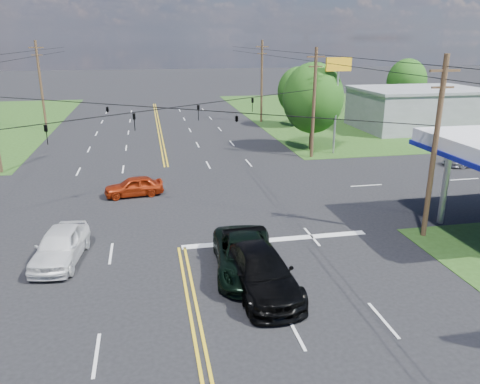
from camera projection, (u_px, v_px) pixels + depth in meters
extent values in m
plane|color=black|center=(172.00, 198.00, 31.35)|extent=(280.00, 280.00, 0.00)
cube|color=#234215|center=(402.00, 112.00, 67.66)|extent=(46.00, 48.00, 0.03)
cube|color=silver|center=(276.00, 240.00, 24.83)|extent=(10.00, 0.50, 0.02)
cube|color=slate|center=(418.00, 110.00, 54.86)|extent=(14.00, 10.00, 4.40)
cylinder|color=#A5A5AA|center=(445.00, 184.00, 26.42)|extent=(0.36, 0.36, 4.65)
cylinder|color=#3A2618|center=(434.00, 150.00, 23.89)|extent=(0.28, 0.28, 9.50)
cube|color=#3A2618|center=(445.00, 71.00, 22.66)|extent=(1.60, 0.12, 0.12)
cube|color=#3A2618|center=(443.00, 87.00, 22.91)|extent=(1.20, 0.10, 0.10)
cylinder|color=#3A2618|center=(314.00, 104.00, 40.66)|extent=(0.28, 0.28, 9.50)
cube|color=#3A2618|center=(316.00, 57.00, 39.42)|extent=(1.60, 0.12, 0.12)
cube|color=#3A2618|center=(316.00, 67.00, 39.67)|extent=(1.20, 0.10, 0.10)
cylinder|color=#3A2618|center=(41.00, 86.00, 53.44)|extent=(0.28, 0.28, 10.00)
cube|color=#3A2618|center=(36.00, 48.00, 52.13)|extent=(1.60, 0.12, 0.12)
cube|color=#3A2618|center=(37.00, 55.00, 52.38)|extent=(1.20, 0.10, 0.10)
cylinder|color=#3A2618|center=(262.00, 82.00, 58.28)|extent=(0.28, 0.28, 10.00)
cube|color=#3A2618|center=(262.00, 47.00, 56.96)|extent=(1.60, 0.12, 0.12)
cube|color=#3A2618|center=(262.00, 54.00, 57.21)|extent=(1.20, 0.10, 0.10)
imported|color=black|center=(47.00, 135.00, 24.25)|extent=(0.17, 0.21, 1.05)
imported|color=black|center=(134.00, 122.00, 27.92)|extent=(0.17, 0.21, 1.05)
imported|color=black|center=(198.00, 113.00, 31.38)|extent=(0.17, 0.21, 1.05)
imported|color=black|center=(252.00, 105.00, 35.05)|extent=(0.17, 0.21, 1.05)
imported|color=black|center=(107.00, 109.00, 31.35)|extent=(1.24, 0.26, 0.50)
imported|color=black|center=(237.00, 118.00, 27.77)|extent=(1.24, 0.26, 0.50)
cylinder|color=black|center=(378.00, 60.00, 29.11)|extent=(0.04, 100.00, 0.04)
cylinder|color=black|center=(377.00, 70.00, 29.30)|extent=(0.04, 100.00, 0.04)
cylinder|color=#3A2618|center=(311.00, 132.00, 44.61)|extent=(0.36, 0.36, 3.30)
ellipsoid|color=#174412|center=(313.00, 98.00, 43.60)|extent=(5.70, 5.70, 6.60)
cylinder|color=#3A2618|center=(297.00, 115.00, 56.32)|extent=(0.36, 0.36, 2.86)
ellipsoid|color=#174412|center=(298.00, 91.00, 55.44)|extent=(4.94, 4.94, 5.72)
cylinder|color=#3A2618|center=(404.00, 103.00, 65.13)|extent=(0.36, 0.36, 3.08)
ellipsoid|color=#174412|center=(407.00, 81.00, 64.18)|extent=(5.32, 5.32, 6.16)
imported|color=black|center=(246.00, 255.00, 21.22)|extent=(3.28, 6.16, 1.65)
imported|color=black|center=(261.00, 271.00, 19.68)|extent=(2.75, 6.06, 1.72)
imported|color=white|center=(60.00, 246.00, 22.21)|extent=(2.56, 5.02, 1.64)
imported|color=#98260B|center=(134.00, 186.00, 31.61)|extent=(4.07, 2.01, 1.33)
imported|color=silver|center=(474.00, 157.00, 39.19)|extent=(5.16, 2.15, 1.49)
cylinder|color=#A5A5AA|center=(336.00, 107.00, 42.19)|extent=(0.20, 0.20, 8.61)
cube|color=yellow|center=(339.00, 64.00, 41.03)|extent=(2.38, 0.34, 1.18)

